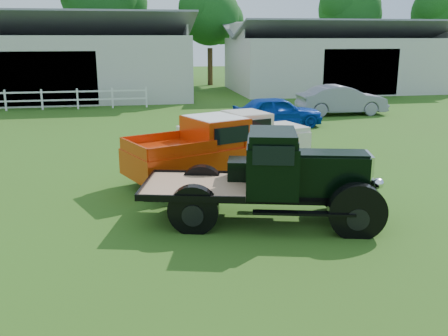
{
  "coord_description": "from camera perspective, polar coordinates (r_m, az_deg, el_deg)",
  "views": [
    {
      "loc": [
        -2.0,
        -10.41,
        4.2
      ],
      "look_at": [
        0.2,
        1.2,
        1.05
      ],
      "focal_mm": 40.0,
      "sensor_mm": 36.0,
      "label": 1
    }
  ],
  "objects": [
    {
      "name": "tree_e",
      "position": [
        50.83,
        23.48,
        14.36
      ],
      "size": [
        5.7,
        5.7,
        9.5
      ],
      "primitive_type": null,
      "color": "#104210",
      "rests_on": "ground"
    },
    {
      "name": "red_pickup",
      "position": [
        14.77,
        -1.37,
        2.25
      ],
      "size": [
        5.65,
        3.88,
        1.92
      ],
      "primitive_type": null,
      "rotation": [
        0.0,
        0.0,
        0.39
      ],
      "color": "red",
      "rests_on": "ground"
    },
    {
      "name": "white_pickup",
      "position": [
        17.05,
        2.31,
        3.53
      ],
      "size": [
        4.85,
        2.91,
        1.67
      ],
      "primitive_type": null,
      "rotation": [
        0.0,
        0.0,
        0.27
      ],
      "color": "beige",
      "rests_on": "ground"
    },
    {
      "name": "tree_b",
      "position": [
        44.49,
        -13.88,
        16.5
      ],
      "size": [
        6.9,
        6.9,
        11.5
      ],
      "primitive_type": null,
      "color": "#104210",
      "rests_on": "ground"
    },
    {
      "name": "shed_left",
      "position": [
        36.78,
        -18.96,
        11.96
      ],
      "size": [
        18.8,
        10.2,
        5.6
      ],
      "primitive_type": null,
      "color": "#9C9C9C",
      "rests_on": "ground"
    },
    {
      "name": "ground",
      "position": [
        11.41,
        0.14,
        -6.68
      ],
      "size": [
        120.0,
        120.0,
        0.0
      ],
      "primitive_type": "plane",
      "color": "#2F6818"
    },
    {
      "name": "misc_car_blue",
      "position": [
        23.8,
        6.11,
        6.43
      ],
      "size": [
        4.33,
        1.97,
        1.44
      ],
      "primitive_type": "imported",
      "rotation": [
        0.0,
        0.0,
        1.63
      ],
      "color": "#0837A8",
      "rests_on": "ground"
    },
    {
      "name": "fence_rail",
      "position": [
        31.21,
        -21.91,
        7.23
      ],
      "size": [
        14.2,
        0.16,
        1.2
      ],
      "primitive_type": null,
      "color": "white",
      "rests_on": "ground"
    },
    {
      "name": "shed_right",
      "position": [
        40.72,
        12.72,
        12.32
      ],
      "size": [
        16.8,
        9.2,
        5.2
      ],
      "primitive_type": null,
      "color": "#9C9C9C",
      "rests_on": "ground"
    },
    {
      "name": "vintage_flatbed",
      "position": [
        11.48,
        4.94,
        -0.98
      ],
      "size": [
        5.74,
        3.41,
        2.13
      ],
      "primitive_type": null,
      "rotation": [
        0.0,
        0.0,
        -0.25
      ],
      "color": "black",
      "rests_on": "ground"
    },
    {
      "name": "misc_car_grey",
      "position": [
        28.18,
        13.29,
        7.58
      ],
      "size": [
        4.84,
        1.78,
        1.58
      ],
      "primitive_type": "imported",
      "rotation": [
        0.0,
        0.0,
        1.55
      ],
      "color": "gray",
      "rests_on": "ground"
    },
    {
      "name": "tree_d",
      "position": [
        48.72,
        14.03,
        15.44
      ],
      "size": [
        6.0,
        6.0,
        10.0
      ],
      "primitive_type": null,
      "color": "#104210",
      "rests_on": "ground"
    },
    {
      "name": "tree_c",
      "position": [
        43.98,
        -1.62,
        15.31
      ],
      "size": [
        5.4,
        5.4,
        9.0
      ],
      "primitive_type": null,
      "color": "#104210",
      "rests_on": "ground"
    }
  ]
}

